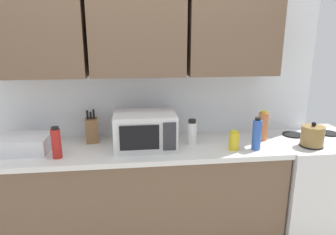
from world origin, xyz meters
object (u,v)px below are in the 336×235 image
object	(u,v)px
stove_range	(313,187)
microwave	(145,130)
dish_rack	(24,144)
knife_block	(92,130)
bottle_spice_jar	(263,126)
kettle	(312,136)
bottle_red_sauce	(56,143)
bottle_white_jar	(192,133)
bottle_yellow_mustard	(234,141)
bottle_blue_cleaner	(257,134)

from	to	relation	value
stove_range	microwave	xyz separation A→B (m)	(-1.49, 0.01, 0.59)
microwave	dish_rack	world-z (taller)	microwave
knife_block	bottle_spice_jar	world-z (taller)	knife_block
kettle	microwave	xyz separation A→B (m)	(-1.32, 0.15, 0.05)
knife_block	kettle	bearing A→B (deg)	-10.40
stove_range	bottle_red_sauce	distance (m)	2.21
knife_block	bottle_red_sauce	xyz separation A→B (m)	(-0.21, -0.32, 0.01)
bottle_white_jar	bottle_red_sauce	bearing A→B (deg)	-170.99
bottle_yellow_mustard	kettle	bearing A→B (deg)	-0.51
dish_rack	stove_range	bearing A→B (deg)	-0.47
dish_rack	bottle_spice_jar	world-z (taller)	bottle_spice_jar
bottle_blue_cleaner	bottle_red_sauce	distance (m)	1.50
stove_range	kettle	distance (m)	0.58
bottle_yellow_mustard	stove_range	bearing A→B (deg)	9.37
bottle_spice_jar	kettle	bearing A→B (deg)	-31.59
bottle_blue_cleaner	kettle	bearing A→B (deg)	1.06
dish_rack	bottle_red_sauce	bearing A→B (deg)	-29.58
bottle_white_jar	dish_rack	bearing A→B (deg)	-179.96
kettle	dish_rack	bearing A→B (deg)	175.93
microwave	bottle_blue_cleaner	world-z (taller)	microwave
bottle_white_jar	bottle_red_sauce	distance (m)	1.04
stove_range	bottle_spice_jar	size ratio (longest dim) A/B	3.57
kettle	dish_rack	xyz separation A→B (m)	(-2.25, 0.16, -0.03)
bottle_red_sauce	bottle_blue_cleaner	bearing A→B (deg)	-0.28
bottle_yellow_mustard	bottle_spice_jar	xyz separation A→B (m)	(0.32, 0.19, 0.05)
bottle_white_jar	bottle_red_sauce	world-z (taller)	bottle_red_sauce
kettle	microwave	distance (m)	1.33
microwave	bottle_yellow_mustard	xyz separation A→B (m)	(0.68, -0.14, -0.07)
dish_rack	bottle_yellow_mustard	bearing A→B (deg)	-5.48
bottle_yellow_mustard	bottle_red_sauce	world-z (taller)	bottle_red_sauce
stove_range	bottle_white_jar	bearing A→B (deg)	178.93
knife_block	bottle_spice_jar	size ratio (longest dim) A/B	1.10
dish_rack	bottle_white_jar	bearing A→B (deg)	0.04
dish_rack	bottle_red_sauce	distance (m)	0.33
bottle_white_jar	bottle_blue_cleaner	xyz separation A→B (m)	(0.48, -0.17, 0.02)
kettle	bottle_blue_cleaner	size ratio (longest dim) A/B	0.75
knife_block	bottle_white_jar	world-z (taller)	knife_block
knife_block	bottle_yellow_mustard	world-z (taller)	knife_block
bottle_blue_cleaner	bottle_white_jar	bearing A→B (deg)	160.36
kettle	bottle_blue_cleaner	world-z (taller)	bottle_blue_cleaner
kettle	bottle_yellow_mustard	distance (m)	0.64
stove_range	knife_block	bearing A→B (deg)	174.59
stove_range	bottle_spice_jar	bearing A→B (deg)	173.04
microwave	bottle_white_jar	size ratio (longest dim) A/B	2.27
microwave	dish_rack	size ratio (longest dim) A/B	1.26
kettle	microwave	world-z (taller)	microwave
dish_rack	bottle_red_sauce	size ratio (longest dim) A/B	1.62
bottle_spice_jar	knife_block	bearing A→B (deg)	175.12
knife_block	bottle_yellow_mustard	size ratio (longest dim) A/B	1.78
microwave	bottle_yellow_mustard	size ratio (longest dim) A/B	3.05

